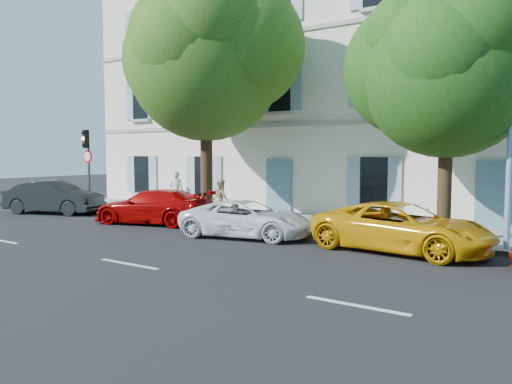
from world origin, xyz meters
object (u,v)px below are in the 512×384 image
Objects in this scene: car_red_coupe at (153,207)px; pedestrian_b at (221,199)px; car_dark_sedan at (54,197)px; car_yellow_supercar at (401,227)px; traffic_light at (87,152)px; pedestrian_a at (176,191)px; tree_left at (206,64)px; car_white_coupe at (247,219)px; road_sign at (88,166)px; street_lamp at (512,74)px; tree_right at (448,73)px.

pedestrian_b reaches higher than car_red_coupe.
car_yellow_supercar is (15.97, 0.15, -0.05)m from car_dark_sedan.
pedestrian_a is (4.46, 1.40, -1.79)m from traffic_light.
tree_left reaches higher than pedestrian_b.
car_yellow_supercar is at bearing -11.78° from tree_left.
traffic_light is (-10.74, 1.94, 2.23)m from car_white_coupe.
car_red_coupe is 1.69× the size of road_sign.
street_lamp is (18.18, -0.40, 1.99)m from traffic_light.
car_white_coupe is 4.98m from car_yellow_supercar.
road_sign is at bearing -118.74° from car_red_coupe.
tree_left is at bearing 57.92° from pedestrian_b.
street_lamp is (11.00, -0.68, -1.46)m from tree_left.
car_red_coupe is 2.62× the size of pedestrian_a.
road_sign is (-6.00, 1.58, 1.46)m from car_red_coupe.
car_red_coupe is at bearing -13.99° from traffic_light.
tree_right is 16.56m from traffic_light.
tree_right is (0.71, 1.71, 4.38)m from car_yellow_supercar.
street_lamp is at bearing -3.53° from tree_left.
car_yellow_supercar is at bearing 75.88° from car_red_coupe.
pedestrian_b reaches higher than car_dark_sedan.
pedestrian_a is at bearing 17.38° from traffic_light.
street_lamp is (18.25, -0.50, 2.68)m from road_sign.
car_dark_sedan is 17.33m from tree_right.
road_sign is (-7.25, -0.18, -4.14)m from tree_left.
car_yellow_supercar is 2.78× the size of pedestrian_a.
traffic_light reaches higher than car_yellow_supercar.
car_dark_sedan is at bearing -173.63° from tree_right.
car_dark_sedan reaches higher than car_yellow_supercar.
tree_right is 16.74m from road_sign.
tree_right is at bearing -102.88° from car_dark_sedan.
traffic_light is at bearing -28.41° from car_dark_sedan.
tree_left is 5.38m from pedestrian_b.
road_sign is at bearing 89.69° from car_yellow_supercar.
street_lamp is 14.34m from pedestrian_a.
road_sign is at bearing -6.06° from pedestrian_a.
car_white_coupe is 0.53× the size of street_lamp.
tree_right is at bearing 85.17° from car_red_coupe.
car_red_coupe is 2.98× the size of pedestrian_b.
tree_left is 6.07× the size of pedestrian_b.
street_lamp is 5.26× the size of pedestrian_b.
tree_left is 8.36m from road_sign.
road_sign is (-15.78, 1.60, 1.45)m from car_yellow_supercar.
street_lamp is at bearing -144.48° from pedestrian_b.
road_sign is at bearing -179.60° from tree_right.
tree_right reaches higher than car_red_coupe.
road_sign is (-16.48, -0.11, -2.93)m from tree_right.
tree_left reaches higher than road_sign.
car_white_coupe is 2.78× the size of pedestrian_b.
pedestrian_a is (-11.95, 1.18, -4.03)m from tree_right.
traffic_light is 5.00m from pedestrian_a.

